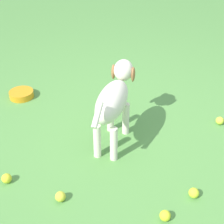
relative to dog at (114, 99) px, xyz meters
The scene contains 8 objects.
ground 0.39m from the dog, 139.15° to the left, with size 14.00×14.00×0.00m, color #548C42.
dog is the anchor object (origin of this frame).
tennis_ball_0 0.95m from the dog, 160.06° to the left, with size 0.07×0.07×0.07m, color #C8D13A.
tennis_ball_1 0.87m from the dog, 77.90° to the left, with size 0.07×0.07×0.07m, color #CCD429.
tennis_ball_2 0.76m from the dog, 27.83° to the left, with size 0.07×0.07×0.07m, color #CDD138.
tennis_ball_3 0.90m from the dog, ahead, with size 0.07×0.07×0.07m, color yellow.
tennis_ball_4 0.83m from the dog, 97.26° to the left, with size 0.07×0.07×0.07m, color #C3D72E.
water_bowl 1.11m from the dog, 70.34° to the right, with size 0.22×0.22×0.06m, color orange.
Camera 1 is at (1.25, 1.62, 1.62)m, focal length 54.59 mm.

